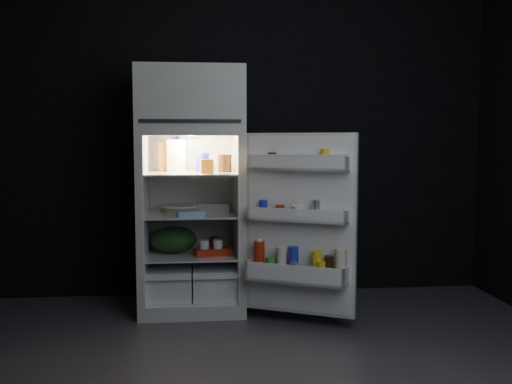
{
  "coord_description": "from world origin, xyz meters",
  "views": [
    {
      "loc": [
        -0.38,
        -2.94,
        1.26
      ],
      "look_at": [
        0.03,
        1.0,
        0.9
      ],
      "focal_mm": 40.0,
      "sensor_mm": 36.0,
      "label": 1
    }
  ],
  "objects": [
    {
      "name": "refrigerator",
      "position": [
        -0.42,
        1.32,
        0.96
      ],
      "size": [
        0.76,
        0.71,
        1.78
      ],
      "color": "silver",
      "rests_on": "ground"
    },
    {
      "name": "milk_jug",
      "position": [
        -0.53,
        1.37,
        1.15
      ],
      "size": [
        0.14,
        0.14,
        0.24
      ],
      "primitive_type": "cube",
      "rotation": [
        0.0,
        0.0,
        -0.03
      ],
      "color": "white",
      "rests_on": "refrigerator"
    },
    {
      "name": "small_can_silver",
      "position": [
        -0.22,
        1.41,
        0.47
      ],
      "size": [
        0.09,
        0.09,
        0.09
      ],
      "primitive_type": "cylinder",
      "rotation": [
        0.0,
        0.0,
        0.36
      ],
      "color": "silver",
      "rests_on": "refrigerator"
    },
    {
      "name": "yogurt_tray",
      "position": [
        -0.27,
        1.16,
        0.45
      ],
      "size": [
        0.28,
        0.19,
        0.05
      ],
      "primitive_type": "cube",
      "rotation": [
        0.0,
        0.0,
        0.21
      ],
      "color": "#A6240E",
      "rests_on": "refrigerator"
    },
    {
      "name": "flat_package",
      "position": [
        -0.43,
        1.05,
        0.75
      ],
      "size": [
        0.21,
        0.14,
        0.04
      ],
      "primitive_type": "cube",
      "rotation": [
        0.0,
        0.0,
        0.26
      ],
      "color": "#7FA1C5",
      "rests_on": "refrigerator"
    },
    {
      "name": "produce_bag",
      "position": [
        -0.56,
        1.28,
        0.52
      ],
      "size": [
        0.39,
        0.35,
        0.2
      ],
      "primitive_type": "ellipsoid",
      "rotation": [
        0.0,
        0.0,
        -0.17
      ],
      "color": "#193815",
      "rests_on": "refrigerator"
    },
    {
      "name": "pie",
      "position": [
        -0.51,
        1.34,
        0.75
      ],
      "size": [
        0.29,
        0.29,
        0.04
      ],
      "primitive_type": "cylinder",
      "rotation": [
        0.0,
        0.0,
        -0.09
      ],
      "color": "tan",
      "rests_on": "refrigerator"
    },
    {
      "name": "small_can_red",
      "position": [
        -0.25,
        1.43,
        0.47
      ],
      "size": [
        0.08,
        0.08,
        0.09
      ],
      "primitive_type": "cylinder",
      "rotation": [
        0.0,
        0.0,
        0.38
      ],
      "color": "#A6240E",
      "rests_on": "refrigerator"
    },
    {
      "name": "wall_back",
      "position": [
        0.0,
        1.7,
        1.35
      ],
      "size": [
        4.0,
        0.0,
        2.7
      ],
      "primitive_type": "cube",
      "color": "black",
      "rests_on": "ground"
    },
    {
      "name": "fridge_door",
      "position": [
        0.3,
        0.77,
        0.68
      ],
      "size": [
        0.73,
        0.49,
        1.22
      ],
      "color": "silver",
      "rests_on": "ground"
    },
    {
      "name": "small_carton",
      "position": [
        -0.31,
        1.12,
        1.08
      ],
      "size": [
        0.1,
        0.08,
        0.1
      ],
      "primitive_type": "cube",
      "rotation": [
        0.0,
        0.0,
        0.16
      ],
      "color": "orange",
      "rests_on": "refrigerator"
    },
    {
      "name": "jam_jar",
      "position": [
        -0.17,
        1.28,
        1.09
      ],
      "size": [
        0.12,
        0.12,
        0.13
      ],
      "primitive_type": "cylinder",
      "rotation": [
        0.0,
        0.0,
        0.17
      ],
      "color": "black",
      "rests_on": "refrigerator"
    },
    {
      "name": "wrapped_pkg",
      "position": [
        -0.23,
        1.41,
        0.75
      ],
      "size": [
        0.12,
        0.11,
        0.05
      ],
      "primitive_type": "cube",
      "rotation": [
        0.0,
        0.0,
        -0.12
      ],
      "color": "beige",
      "rests_on": "refrigerator"
    },
    {
      "name": "mayo_jar",
      "position": [
        -0.34,
        1.31,
        1.1
      ],
      "size": [
        0.13,
        0.13,
        0.14
      ],
      "primitive_type": "cylinder",
      "rotation": [
        0.0,
        0.0,
        0.35
      ],
      "color": "#202AAF",
      "rests_on": "refrigerator"
    },
    {
      "name": "amber_bottle",
      "position": [
        -0.63,
        1.39,
        1.14
      ],
      "size": [
        0.09,
        0.09,
        0.22
      ],
      "primitive_type": "cylinder",
      "rotation": [
        0.0,
        0.0,
        -0.26
      ],
      "color": "#C86B20",
      "rests_on": "refrigerator"
    },
    {
      "name": "floor",
      "position": [
        0.0,
        0.0,
        0.0
      ],
      "size": [
        4.0,
        3.4,
        0.0
      ],
      "primitive_type": "cube",
      "color": "#47474B",
      "rests_on": "ground"
    },
    {
      "name": "egg_carton",
      "position": [
        -0.27,
        1.26,
        0.76
      ],
      "size": [
        0.29,
        0.18,
        0.07
      ],
      "primitive_type": "cube",
      "rotation": [
        0.0,
        0.0,
        -0.32
      ],
      "color": "gray",
      "rests_on": "refrigerator"
    },
    {
      "name": "wall_front",
      "position": [
        0.0,
        -1.7,
        1.35
      ],
      "size": [
        4.0,
        0.0,
        2.7
      ],
      "primitive_type": "cube",
      "color": "black",
      "rests_on": "ground"
    }
  ]
}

